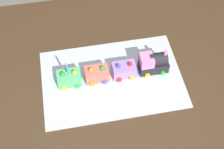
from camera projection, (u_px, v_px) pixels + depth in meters
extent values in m
plane|color=gray|center=(121.00, 138.00, 2.04)|extent=(8.00, 8.00, 0.00)
cube|color=#4C331E|center=(125.00, 70.00, 1.45)|extent=(1.40, 1.00, 0.03)
cube|color=#4C331E|center=(207.00, 35.00, 2.07)|extent=(0.07, 0.07, 0.71)
cube|color=#4C331E|center=(3.00, 64.00, 1.94)|extent=(0.07, 0.07, 0.71)
cube|color=silver|center=(112.00, 79.00, 1.41)|extent=(0.60, 0.40, 0.00)
cube|color=#232328|center=(153.00, 66.00, 1.41)|extent=(0.12, 0.06, 0.05)
cylinder|color=#232328|center=(158.00, 59.00, 1.38)|extent=(0.08, 0.05, 0.05)
cube|color=pink|center=(147.00, 60.00, 1.37)|extent=(0.06, 0.06, 0.04)
cylinder|color=pink|center=(165.00, 53.00, 1.35)|extent=(0.02, 0.02, 0.03)
sphere|color=#F4EFCC|center=(169.00, 62.00, 1.41)|extent=(0.02, 0.02, 0.02)
cylinder|color=yellow|center=(158.00, 60.00, 1.45)|extent=(0.02, 0.01, 0.02)
cylinder|color=orange|center=(143.00, 62.00, 1.44)|extent=(0.02, 0.01, 0.02)
cylinder|color=green|center=(163.00, 73.00, 1.41)|extent=(0.02, 0.01, 0.02)
cylinder|color=yellow|center=(147.00, 75.00, 1.40)|extent=(0.02, 0.01, 0.02)
cube|color=#AD84E0|center=(124.00, 70.00, 1.40)|extent=(0.10, 0.06, 0.06)
cylinder|color=red|center=(128.00, 65.00, 1.43)|extent=(0.02, 0.01, 0.02)
cylinder|color=#4C59D8|center=(116.00, 67.00, 1.43)|extent=(0.02, 0.01, 0.02)
cylinder|color=yellow|center=(132.00, 78.00, 1.39)|extent=(0.02, 0.01, 0.02)
cylinder|color=red|center=(119.00, 80.00, 1.39)|extent=(0.02, 0.01, 0.02)
sphere|color=#4C59D8|center=(118.00, 66.00, 1.37)|extent=(0.02, 0.02, 0.02)
sphere|color=red|center=(130.00, 64.00, 1.37)|extent=(0.02, 0.02, 0.02)
cube|color=#F27260|center=(97.00, 74.00, 1.38)|extent=(0.10, 0.06, 0.06)
cylinder|color=green|center=(102.00, 69.00, 1.42)|extent=(0.02, 0.01, 0.02)
cylinder|color=green|center=(90.00, 70.00, 1.41)|extent=(0.02, 0.01, 0.02)
cylinder|color=#4C59D8|center=(105.00, 82.00, 1.38)|extent=(0.02, 0.01, 0.02)
cylinder|color=orange|center=(92.00, 84.00, 1.37)|extent=(0.02, 0.01, 0.02)
sphere|color=orange|center=(91.00, 70.00, 1.35)|extent=(0.02, 0.02, 0.02)
sphere|color=green|center=(102.00, 68.00, 1.36)|extent=(0.02, 0.02, 0.02)
cube|color=#59CC7A|center=(69.00, 78.00, 1.37)|extent=(0.10, 0.06, 0.06)
cylinder|color=red|center=(75.00, 73.00, 1.41)|extent=(0.02, 0.01, 0.02)
cylinder|color=red|center=(63.00, 74.00, 1.40)|extent=(0.02, 0.01, 0.02)
cylinder|color=green|center=(77.00, 86.00, 1.37)|extent=(0.02, 0.01, 0.02)
cylinder|color=yellow|center=(64.00, 88.00, 1.36)|extent=(0.02, 0.01, 0.02)
sphere|color=green|center=(62.00, 74.00, 1.34)|extent=(0.02, 0.02, 0.02)
sphere|color=yellow|center=(74.00, 72.00, 1.35)|extent=(0.02, 0.02, 0.02)
cylinder|color=#4CA5E5|center=(67.00, 68.00, 1.31)|extent=(0.01, 0.01, 0.05)
cone|color=yellow|center=(66.00, 63.00, 1.29)|extent=(0.01, 0.01, 0.01)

